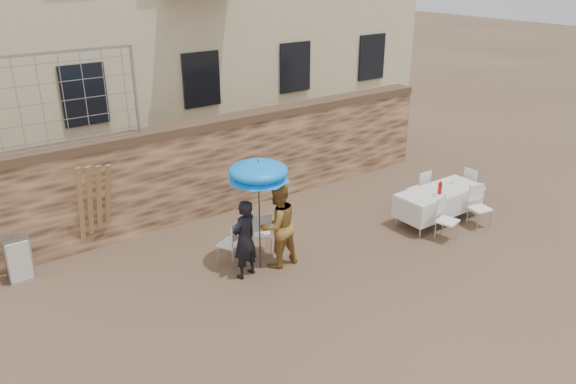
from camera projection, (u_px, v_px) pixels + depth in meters
ground at (344, 314)px, 9.55m from camera, size 80.00×80.00×0.00m
stone_wall at (203, 170)px, 12.87m from camera, size 13.00×0.50×2.20m
chain_link_fence at (53, 102)px, 10.48m from camera, size 3.20×0.06×1.80m
man_suit at (245, 239)px, 10.39m from camera, size 0.64×0.51×1.55m
woman_dress at (278, 225)px, 10.77m from camera, size 0.85×0.68×1.71m
umbrella at (258, 174)px, 10.23m from camera, size 1.16×1.16×2.06m
couple_chair_left at (230, 242)px, 10.92m from camera, size 0.64×0.64×0.96m
couple_chair_right at (260, 233)px, 11.30m from camera, size 0.62×0.62×0.96m
banquet_table at (440, 191)px, 12.63m from camera, size 2.10×0.85×0.78m
soda_bottle at (440, 188)px, 12.34m from camera, size 0.09×0.09×0.26m
table_chair_front_left at (447, 220)px, 11.84m from camera, size 0.59×0.59×0.96m
table_chair_front_right at (480, 207)px, 12.43m from camera, size 0.56×0.56×0.96m
table_chair_back at (418, 189)px, 13.43m from camera, size 0.49×0.49×0.96m
table_chair_side at (474, 187)px, 13.56m from camera, size 0.53×0.53×0.96m
chair_stack_right at (16, 255)px, 10.49m from camera, size 0.46×0.47×0.92m
wood_planks at (96, 207)px, 11.19m from camera, size 0.70×0.20×2.00m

